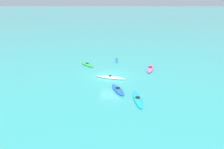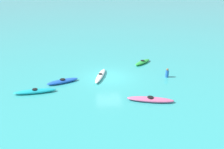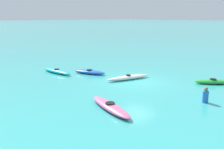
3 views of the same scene
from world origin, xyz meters
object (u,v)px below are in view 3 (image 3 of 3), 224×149
kayak_blue (90,72)px  person_near_shore (205,96)px  kayak_green (213,82)px  kayak_white (128,77)px  kayak_pink (110,106)px  kayak_cyan (57,71)px

kayak_blue → person_near_shore: person_near_shore is taller
kayak_green → kayak_white: bearing=35.1°
kayak_white → kayak_pink: bearing=124.5°
kayak_green → kayak_cyan: bearing=30.7°
kayak_white → person_near_shore: bearing=174.5°
kayak_pink → person_near_shore: person_near_shore is taller
kayak_white → kayak_green: bearing=-144.9°
kayak_cyan → person_near_shore: size_ratio=3.91×
kayak_green → kayak_white: 5.98m
kayak_cyan → kayak_pink: 9.35m
kayak_pink → person_near_shore: (-2.81, -4.51, 0.22)m
kayak_green → kayak_pink: bearing=80.8°
kayak_green → kayak_cyan: 12.14m
kayak_green → kayak_white: size_ratio=0.65×
person_near_shore → kayak_cyan: bearing=10.3°
kayak_white → person_near_shore: person_near_shore is taller
kayak_cyan → kayak_pink: (-9.05, 2.36, 0.00)m
kayak_blue → kayak_white: (-3.47, -0.94, -0.00)m
kayak_green → kayak_blue: 9.44m
kayak_pink → person_near_shore: bearing=-122.0°
kayak_green → kayak_white: (4.90, 3.44, -0.00)m
person_near_shore → kayak_green: bearing=-70.5°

